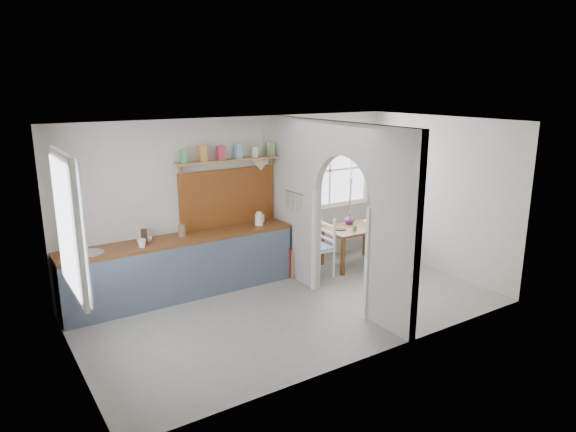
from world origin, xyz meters
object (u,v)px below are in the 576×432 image
dining_table (355,246)px  vase (349,219)px  chair_left (316,247)px  chair_right (392,233)px  kettle (259,219)px

dining_table → vase: vase is taller
chair_left → chair_right: (1.76, 0.05, -0.06)m
chair_left → vase: (0.93, 0.30, 0.28)m
dining_table → chair_left: (-0.89, -0.07, 0.16)m
chair_right → vase: (-0.83, 0.24, 0.33)m
chair_right → dining_table: bearing=110.6°
dining_table → kettle: kettle is taller
chair_right → vase: size_ratio=4.92×
vase → kettle: bearing=175.6°
dining_table → kettle: (-1.71, 0.36, 0.66)m
dining_table → vase: 0.49m
chair_right → vase: chair_right is taller
kettle → vase: size_ratio=1.17×
kettle → chair_right: bearing=-16.4°
dining_table → chair_left: bearing=-173.7°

